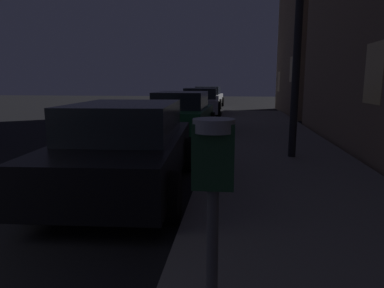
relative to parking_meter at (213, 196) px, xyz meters
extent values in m
cube|color=#1E4728|center=(0.00, 0.00, 0.19)|extent=(0.19, 0.11, 0.30)
cylinder|color=#999EA5|center=(0.00, 0.00, 0.33)|extent=(0.19, 0.19, 0.06)
cube|color=black|center=(-0.06, 0.00, 0.23)|extent=(0.01, 0.08, 0.11)
cube|color=black|center=(-1.64, 3.83, -0.68)|extent=(2.01, 4.23, 0.64)
cube|color=#1E2328|center=(-1.64, 3.84, -0.10)|extent=(1.68, 2.30, 0.56)
cylinder|color=black|center=(-2.61, 5.06, -0.92)|extent=(0.26, 0.67, 0.66)
cylinder|color=black|center=(-0.83, 5.16, -0.92)|extent=(0.26, 0.67, 0.66)
cylinder|color=black|center=(-2.46, 2.50, -0.92)|extent=(0.26, 0.67, 0.66)
cylinder|color=black|center=(-0.68, 2.60, -0.92)|extent=(0.26, 0.67, 0.66)
cube|color=#19592D|center=(-1.64, 9.85, -0.68)|extent=(1.90, 4.06, 0.64)
cube|color=#1E2328|center=(-1.64, 9.83, -0.10)|extent=(1.63, 2.12, 0.56)
cylinder|color=black|center=(-2.51, 11.12, -0.92)|extent=(0.24, 0.67, 0.66)
cylinder|color=black|center=(-0.71, 11.07, -0.92)|extent=(0.24, 0.67, 0.66)
cylinder|color=black|center=(-2.58, 8.63, -0.92)|extent=(0.24, 0.67, 0.66)
cylinder|color=black|center=(-0.77, 8.58, -0.92)|extent=(0.24, 0.67, 0.66)
cube|color=#B7B7BF|center=(-1.64, 16.64, -0.68)|extent=(2.03, 4.61, 0.64)
cube|color=#1E2328|center=(-1.64, 16.55, -0.10)|extent=(1.71, 2.12, 0.56)
cylinder|color=black|center=(-2.63, 18.00, -0.92)|extent=(0.25, 0.67, 0.66)
cylinder|color=black|center=(-0.77, 18.08, -0.92)|extent=(0.25, 0.67, 0.66)
cylinder|color=black|center=(-2.51, 15.20, -0.92)|extent=(0.25, 0.67, 0.66)
cylinder|color=black|center=(-0.65, 15.28, -0.92)|extent=(0.25, 0.67, 0.66)
cube|color=silver|center=(-1.64, 22.25, -0.68)|extent=(1.87, 4.35, 0.64)
cube|color=#1E2328|center=(-1.64, 22.24, -0.10)|extent=(1.59, 2.24, 0.56)
cylinder|color=black|center=(-2.48, 23.61, -0.92)|extent=(0.24, 0.67, 0.66)
cylinder|color=black|center=(-0.73, 23.55, -0.92)|extent=(0.24, 0.67, 0.66)
cylinder|color=black|center=(-2.56, 20.94, -0.92)|extent=(0.24, 0.67, 0.66)
cylinder|color=black|center=(-0.81, 20.89, -0.92)|extent=(0.24, 0.67, 0.66)
cylinder|color=black|center=(1.37, 6.07, 1.73)|extent=(0.16, 0.16, 5.66)
cube|color=#F2D17F|center=(2.83, 5.75, 0.68)|extent=(0.06, 0.90, 1.20)
cube|color=#F2D17F|center=(2.83, 15.82, 1.09)|extent=(0.06, 0.90, 1.20)
cube|color=#F2D17F|center=(2.83, 20.40, 0.51)|extent=(0.06, 0.90, 1.20)
camera|label=1|loc=(0.09, -1.53, 0.52)|focal=32.25mm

